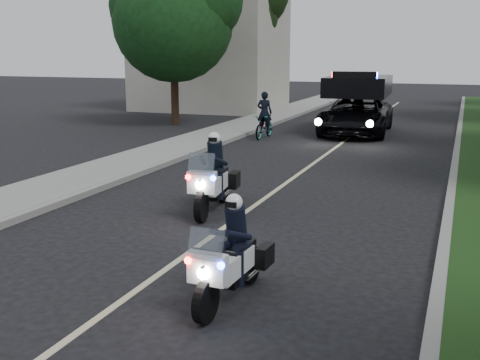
{
  "coord_description": "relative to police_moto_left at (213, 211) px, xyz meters",
  "views": [
    {
      "loc": [
        4.25,
        -6.29,
        3.4
      ],
      "look_at": [
        0.35,
        3.89,
        1.0
      ],
      "focal_mm": 43.88,
      "sensor_mm": 36.0,
      "label": 1
    }
  ],
  "objects": [
    {
      "name": "building_far",
      "position": [
        -9.31,
        21.01,
        3.5
      ],
      "size": [
        8.0,
        6.0,
        7.0
      ],
      "primitive_type": "cube",
      "color": "#A8A396",
      "rests_on": "ground"
    },
    {
      "name": "ground",
      "position": [
        0.69,
        -4.99,
        0.0
      ],
      "size": [
        120.0,
        120.0,
        0.0
      ],
      "primitive_type": "plane",
      "color": "black",
      "rests_on": "ground"
    },
    {
      "name": "lane_marking",
      "position": [
        0.69,
        5.01,
        0.0
      ],
      "size": [
        0.12,
        50.0,
        0.01
      ],
      "primitive_type": "cube",
      "color": "#BFB78C",
      "rests_on": "ground"
    },
    {
      "name": "tree_left_near",
      "position": [
        -7.74,
        13.32,
        0.0
      ],
      "size": [
        6.92,
        6.92,
        9.18
      ],
      "primitive_type": null,
      "rotation": [
        0.0,
        0.0,
        -0.31
      ],
      "color": "#154117",
      "rests_on": "ground"
    },
    {
      "name": "police_moto_right",
      "position": [
        2.1,
        -4.2,
        0.0
      ],
      "size": [
        0.7,
        1.8,
        1.51
      ],
      "primitive_type": null,
      "rotation": [
        0.0,
        0.0,
        -0.05
      ],
      "color": "white",
      "rests_on": "ground"
    },
    {
      "name": "sidewalk_left",
      "position": [
        -4.51,
        5.01,
        0.08
      ],
      "size": [
        2.0,
        60.0,
        0.16
      ],
      "primitive_type": "cube",
      "color": "gray",
      "rests_on": "ground"
    },
    {
      "name": "tree_left_far",
      "position": [
        -8.42,
        20.83,
        0.0
      ],
      "size": [
        8.25,
        8.25,
        10.93
      ],
      "primitive_type": null,
      "rotation": [
        0.0,
        0.0,
        0.31
      ],
      "color": "black",
      "rests_on": "ground"
    },
    {
      "name": "curb_left",
      "position": [
        -3.41,
        5.01,
        0.07
      ],
      "size": [
        0.2,
        60.0,
        0.15
      ],
      "primitive_type": "cube",
      "color": "gray",
      "rests_on": "ground"
    },
    {
      "name": "police_moto_left",
      "position": [
        0.0,
        0.0,
        0.0
      ],
      "size": [
        0.97,
        2.1,
        1.72
      ],
      "primitive_type": null,
      "rotation": [
        0.0,
        0.0,
        0.14
      ],
      "color": "silver",
      "rests_on": "ground"
    },
    {
      "name": "curb_right",
      "position": [
        4.79,
        5.01,
        0.07
      ],
      "size": [
        0.2,
        60.0,
        0.15
      ],
      "primitive_type": "cube",
      "color": "gray",
      "rests_on": "ground"
    },
    {
      "name": "cyclist",
      "position": [
        -2.47,
        10.78,
        0.0
      ],
      "size": [
        0.62,
        0.43,
        1.65
      ],
      "primitive_type": "imported",
      "rotation": [
        0.0,
        0.0,
        3.2
      ],
      "color": "black",
      "rests_on": "ground"
    },
    {
      "name": "bicycle",
      "position": [
        -2.47,
        10.78,
        0.0
      ],
      "size": [
        0.66,
        1.79,
        0.93
      ],
      "primitive_type": "imported",
      "rotation": [
        0.0,
        0.0,
        -0.02
      ],
      "color": "black",
      "rests_on": "ground"
    },
    {
      "name": "police_suv",
      "position": [
        0.71,
        13.43,
        0.0
      ],
      "size": [
        2.94,
        5.88,
        2.8
      ],
      "primitive_type": "imported",
      "rotation": [
        0.0,
        0.0,
        0.05
      ],
      "color": "black",
      "rests_on": "ground"
    }
  ]
}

